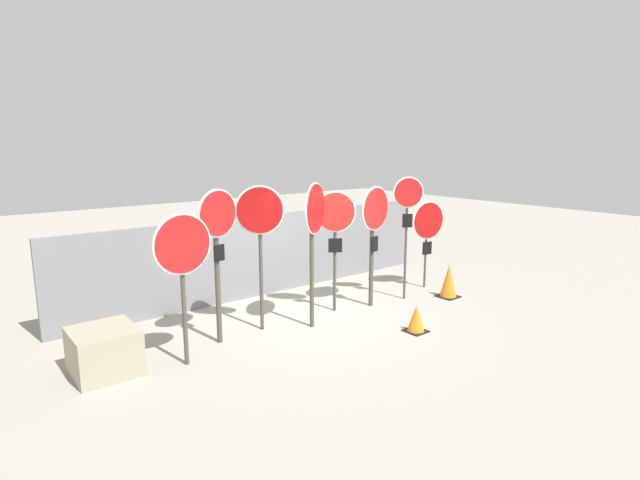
# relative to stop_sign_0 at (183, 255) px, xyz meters

# --- Properties ---
(ground_plane) EXTENTS (40.00, 40.00, 0.00)m
(ground_plane) POSITION_rel_stop_sign_0_xyz_m (2.96, 0.37, -1.73)
(ground_plane) COLOR gray
(fence_back) EXTENTS (9.12, 0.12, 1.79)m
(fence_back) POSITION_rel_stop_sign_0_xyz_m (2.96, 2.41, -0.83)
(fence_back) COLOR slate
(fence_back) RESTS_ON ground
(stop_sign_0) EXTENTS (0.92, 0.14, 2.36)m
(stop_sign_0) POSITION_rel_stop_sign_0_xyz_m (0.00, 0.00, 0.00)
(stop_sign_0) COLOR #474238
(stop_sign_0) RESTS_ON ground
(stop_sign_1) EXTENTS (0.78, 0.23, 2.63)m
(stop_sign_1) POSITION_rel_stop_sign_0_xyz_m (0.81, 0.48, 0.10)
(stop_sign_1) COLOR #474238
(stop_sign_1) RESTS_ON ground
(stop_sign_2) EXTENTS (0.78, 0.42, 2.63)m
(stop_sign_2) POSITION_rel_stop_sign_0_xyz_m (1.67, 0.54, 0.24)
(stop_sign_2) COLOR #474238
(stop_sign_2) RESTS_ON ground
(stop_sign_3) EXTENTS (0.80, 0.51, 2.67)m
(stop_sign_3) POSITION_rel_stop_sign_0_xyz_m (2.51, 0.08, 0.21)
(stop_sign_3) COLOR #474238
(stop_sign_3) RESTS_ON ground
(stop_sign_4) EXTENTS (0.70, 0.46, 2.44)m
(stop_sign_4) POSITION_rel_stop_sign_0_xyz_m (3.37, 0.51, 0.08)
(stop_sign_4) COLOR #474238
(stop_sign_4) RESTS_ON ground
(stop_sign_5) EXTENTS (0.88, 0.22, 2.50)m
(stop_sign_5) POSITION_rel_stop_sign_0_xyz_m (4.20, 0.28, 0.02)
(stop_sign_5) COLOR #474238
(stop_sign_5) RESTS_ON ground
(stop_sign_6) EXTENTS (0.59, 0.35, 2.66)m
(stop_sign_6) POSITION_rel_stop_sign_0_xyz_m (5.07, 0.17, 0.31)
(stop_sign_6) COLOR #474238
(stop_sign_6) RESTS_ON ground
(stop_sign_7) EXTENTS (0.87, 0.20, 2.04)m
(stop_sign_7) POSITION_rel_stop_sign_0_xyz_m (6.13, 0.47, -0.23)
(stop_sign_7) COLOR #474238
(stop_sign_7) RESTS_ON ground
(traffic_cone_0) EXTENTS (0.43, 0.43, 0.74)m
(traffic_cone_0) POSITION_rel_stop_sign_0_xyz_m (5.94, -0.32, -1.36)
(traffic_cone_0) COLOR black
(traffic_cone_0) RESTS_ON ground
(traffic_cone_1) EXTENTS (0.37, 0.37, 0.50)m
(traffic_cone_1) POSITION_rel_stop_sign_0_xyz_m (3.80, -1.24, -1.48)
(traffic_cone_1) COLOR black
(traffic_cone_1) RESTS_ON ground
(storage_crate) EXTENTS (0.89, 0.93, 0.68)m
(storage_crate) POSITION_rel_stop_sign_0_xyz_m (-1.07, 0.51, -1.38)
(storage_crate) COLOR #9E937A
(storage_crate) RESTS_ON ground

